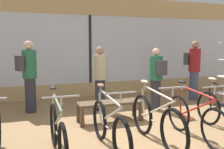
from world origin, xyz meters
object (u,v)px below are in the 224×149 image
object	(u,v)px
bicycle_center	(156,121)
bicycle_left	(57,133)
bicycle_center_right	(194,118)
customer_near_rack	(100,77)
customer_by_window	(29,74)
bicycle_center_left	(109,127)
display_bench	(110,105)
customer_mid_floor	(194,68)
customer_near_bench	(156,77)

from	to	relation	value
bicycle_center	bicycle_left	bearing A→B (deg)	-179.11
bicycle_center_right	bicycle_left	bearing A→B (deg)	179.66
customer_near_rack	customer_by_window	bearing A→B (deg)	168.12
bicycle_left	bicycle_center_left	bearing A→B (deg)	1.80
bicycle_center	display_bench	xyz separation A→B (m)	(-0.32, 1.44, -0.04)
customer_mid_floor	customer_by_window	bearing A→B (deg)	178.53
bicycle_center	customer_by_window	distance (m)	3.43
customer_near_rack	customer_near_bench	size ratio (longest dim) A/B	1.03
customer_by_window	customer_mid_floor	xyz separation A→B (m)	(4.71, -0.12, 0.01)
bicycle_center_right	customer_mid_floor	world-z (taller)	customer_mid_floor
bicycle_center_left	customer_near_bench	size ratio (longest dim) A/B	1.12
bicycle_left	customer_mid_floor	xyz separation A→B (m)	(4.39, 2.68, 0.57)
customer_near_rack	customer_by_window	xyz separation A→B (m)	(-1.70, 0.36, 0.10)
bicycle_center_left	customer_near_rack	xyz separation A→B (m)	(0.58, 2.42, 0.47)
bicycle_center_right	customer_near_rack	distance (m)	2.69
bicycle_center_left	customer_near_bench	bearing A→B (deg)	45.51
bicycle_left	customer_mid_floor	bearing A→B (deg)	31.41
bicycle_center	customer_by_window	size ratio (longest dim) A/B	1.02
bicycle_center_right	customer_by_window	bearing A→B (deg)	133.77
bicycle_center_left	bicycle_center	distance (m)	0.83
bicycle_center	customer_mid_floor	distance (m)	3.87
customer_by_window	customer_near_bench	world-z (taller)	customer_by_window
bicycle_center	customer_near_rack	world-z (taller)	customer_near_rack
display_bench	customer_near_bench	xyz separation A→B (m)	(1.42, 0.53, 0.49)
bicycle_center_right	display_bench	xyz separation A→B (m)	(-1.07, 1.48, -0.02)
bicycle_left	customer_by_window	xyz separation A→B (m)	(-0.32, 2.80, 0.56)
display_bench	customer_near_rack	bearing A→B (deg)	85.97
bicycle_center_left	bicycle_center	size ratio (longest dim) A/B	0.98
bicycle_center_left	customer_by_window	world-z (taller)	customer_by_window
bicycle_left	bicycle_center_right	size ratio (longest dim) A/B	1.06
bicycle_left	customer_by_window	bearing A→B (deg)	96.56
customer_near_rack	customer_mid_floor	xyz separation A→B (m)	(3.01, 0.24, 0.11)
bicycle_center	customer_near_bench	xyz separation A→B (m)	(1.10, 1.96, 0.45)
bicycle_center_right	customer_near_rack	size ratio (longest dim) A/B	1.04
customer_mid_floor	customer_near_bench	bearing A→B (deg)	-157.40
bicycle_center	bicycle_center_right	distance (m)	0.75
bicycle_center	customer_near_rack	xyz separation A→B (m)	(-0.25, 2.42, 0.45)
bicycle_center_left	customer_mid_floor	xyz separation A→B (m)	(3.59, 2.65, 0.58)
display_bench	customer_mid_floor	bearing A→B (deg)	21.57
bicycle_center_right	customer_near_bench	distance (m)	2.09
bicycle_center_right	customer_mid_floor	distance (m)	3.41
bicycle_center_left	customer_by_window	size ratio (longest dim) A/B	1.01
customer_by_window	customer_mid_floor	distance (m)	4.71
display_bench	customer_mid_floor	distance (m)	3.37
bicycle_center_right	customer_near_rack	xyz separation A→B (m)	(-1.00, 2.46, 0.46)
bicycle_left	customer_near_bench	size ratio (longest dim) A/B	1.13
customer_near_rack	bicycle_left	bearing A→B (deg)	-119.36
customer_mid_floor	customer_near_bench	distance (m)	1.80
bicycle_left	bicycle_center_right	xyz separation A→B (m)	(2.37, -0.01, -0.01)
customer_mid_floor	customer_near_bench	world-z (taller)	customer_mid_floor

